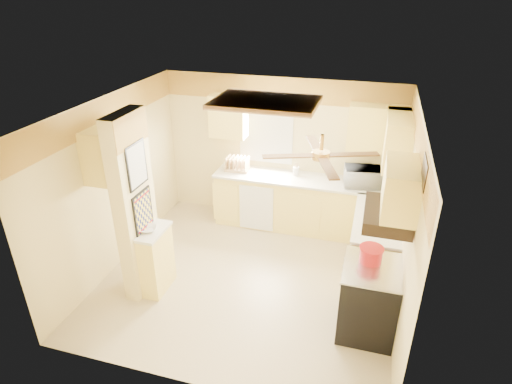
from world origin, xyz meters
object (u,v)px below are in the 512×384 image
(bowl, at_px, (148,229))
(dutch_oven, at_px, (371,254))
(microwave, at_px, (362,177))
(stove, at_px, (368,299))
(kettle, at_px, (383,220))

(bowl, distance_m, dutch_oven, 2.81)
(microwave, height_order, dutch_oven, microwave)
(stove, height_order, kettle, kettle)
(stove, bearing_deg, bowl, -179.39)
(microwave, distance_m, kettle, 1.24)
(microwave, bearing_deg, bowl, 30.43)
(microwave, relative_size, bowl, 2.50)
(bowl, xyz_separation_m, dutch_oven, (2.81, 0.15, 0.04))
(stove, relative_size, microwave, 1.65)
(kettle, bearing_deg, stove, -95.04)
(stove, xyz_separation_m, dutch_oven, (-0.04, 0.12, 0.55))
(stove, xyz_separation_m, bowl, (-2.85, -0.03, 0.51))
(dutch_oven, bearing_deg, microwave, 96.44)
(bowl, bearing_deg, stove, 0.61)
(kettle, bearing_deg, dutch_oven, -98.46)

